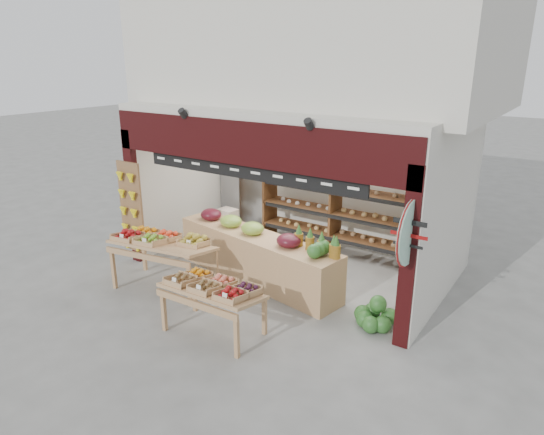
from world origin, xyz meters
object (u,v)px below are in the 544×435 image
Objects in this scene: refrigerator at (240,187)px; display_table_left at (159,241)px; cardboard_stack at (236,229)px; back_shelving at (336,196)px; mid_counter at (256,255)px; watermelon_pile at (374,316)px; display_table_right at (213,288)px.

refrigerator is 3.51m from display_table_left.
refrigerator is 1.24m from cardboard_stack.
back_shelving is 3.30× the size of cardboard_stack.
back_shelving is 3.71m from display_table_left.
mid_counter reaches higher than display_table_left.
mid_counter is at bearing 41.31° from display_table_left.
watermelon_pile is (3.75, 0.81, -0.68)m from display_table_left.
mid_counter is at bearing -104.85° from back_shelving.
display_table_right is 2.50m from watermelon_pile.
display_table_right is (2.12, -3.24, 0.48)m from cardboard_stack.
cardboard_stack is (0.52, -0.87, -0.72)m from refrigerator.
display_table_right is at bearing -73.82° from mid_counter.
mid_counter reaches higher than cardboard_stack.
mid_counter is at bearing -41.68° from cardboard_stack.
refrigerator reaches higher than cardboard_stack.
display_table_right reaches higher than cardboard_stack.
cardboard_stack is (-2.13, -0.65, -0.95)m from back_shelving.
back_shelving is at bearing 75.15° from mid_counter.
display_table_right is at bearing -46.66° from refrigerator.
display_table_left is 1.24× the size of display_table_right.
display_table_right is (2.63, -4.11, -0.24)m from refrigerator.
watermelon_pile is at bearing -19.12° from refrigerator.
mid_counter is 5.53× the size of watermelon_pile.
display_table_right is at bearing -142.05° from watermelon_pile.
back_shelving is 1.71× the size of refrigerator.
refrigerator is at bearing 120.86° from cardboard_stack.
refrigerator is at bearing 175.30° from back_shelving.
back_shelving is at bearing 16.98° from cardboard_stack.
back_shelving is at bearing 5.98° from refrigerator.
mid_counter is (2.10, -2.28, -0.49)m from refrigerator.
back_shelving is 5.14× the size of watermelon_pile.
cardboard_stack is 0.55× the size of display_table_left.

